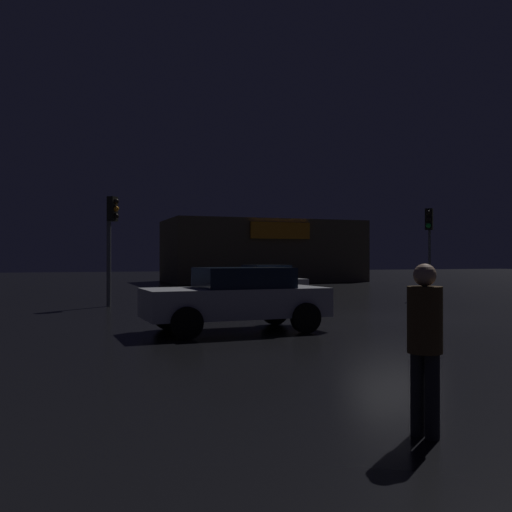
# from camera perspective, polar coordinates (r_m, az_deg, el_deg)

# --- Properties ---
(ground_plane) EXTENTS (120.00, 120.00, 0.00)m
(ground_plane) POSITION_cam_1_polar(r_m,az_deg,el_deg) (17.07, 13.46, -6.08)
(ground_plane) COLOR black
(store_building) EXTENTS (14.33, 7.22, 4.54)m
(store_building) POSITION_cam_1_polar(r_m,az_deg,el_deg) (42.34, 0.66, 0.49)
(store_building) COLOR brown
(store_building) RESTS_ON ground
(traffic_signal_main) EXTENTS (0.43, 0.42, 3.97)m
(traffic_signal_main) POSITION_cam_1_polar(r_m,az_deg,el_deg) (20.99, -14.48, 2.54)
(traffic_signal_main) COLOR #595B60
(traffic_signal_main) RESTS_ON ground
(traffic_signal_cross_left) EXTENTS (0.42, 0.42, 3.90)m
(traffic_signal_cross_left) POSITION_cam_1_polar(r_m,az_deg,el_deg) (25.53, 17.14, 2.49)
(traffic_signal_cross_left) COLOR #595B60
(traffic_signal_cross_left) RESTS_ON ground
(car_far) EXTENTS (4.38, 2.16, 1.52)m
(car_far) POSITION_cam_1_polar(r_m,az_deg,el_deg) (13.44, -1.94, -4.22)
(car_far) COLOR #B7B7BF
(car_far) RESTS_ON ground
(car_crossing) EXTENTS (2.21, 4.12, 1.46)m
(car_crossing) POSITION_cam_1_polar(r_m,az_deg,el_deg) (23.57, 1.13, -2.68)
(car_crossing) COLOR #B7B7BF
(car_crossing) RESTS_ON ground
(pedestrian) EXTENTS (0.45, 0.45, 1.69)m
(pedestrian) POSITION_cam_1_polar(r_m,az_deg,el_deg) (5.76, 16.75, -7.77)
(pedestrian) COLOR black
(pedestrian) RESTS_ON ground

